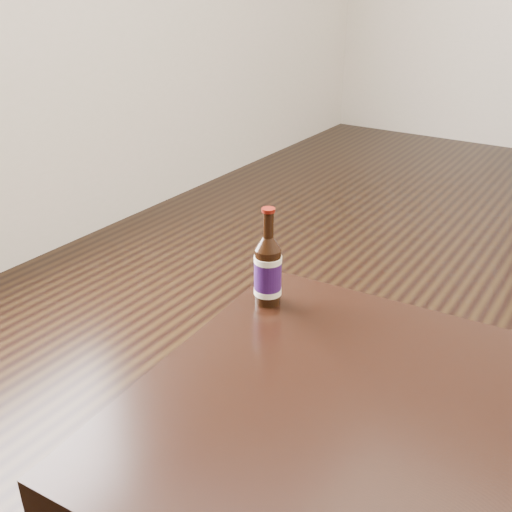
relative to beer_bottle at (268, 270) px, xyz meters
The scene contains 1 object.
beer_bottle is the anchor object (origin of this frame).
Camera 1 is at (-0.40, -1.44, 1.14)m, focal length 42.00 mm.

